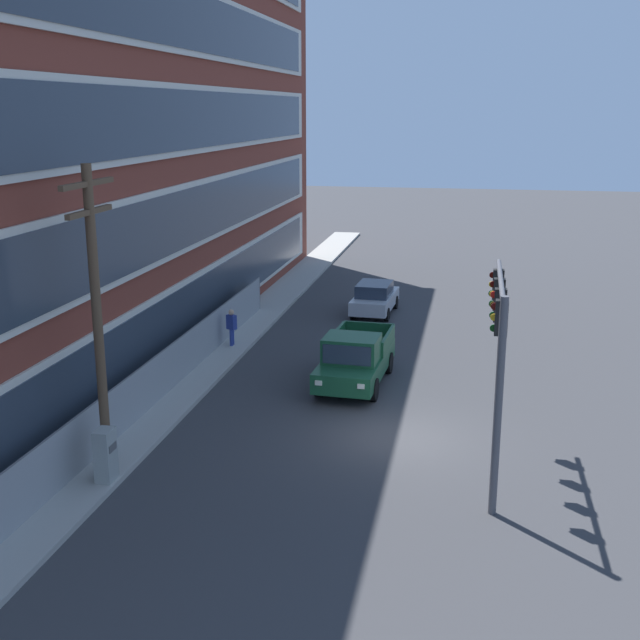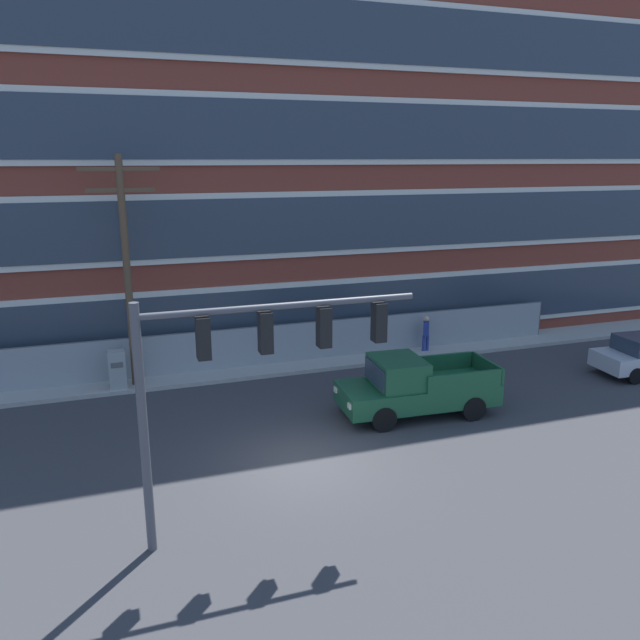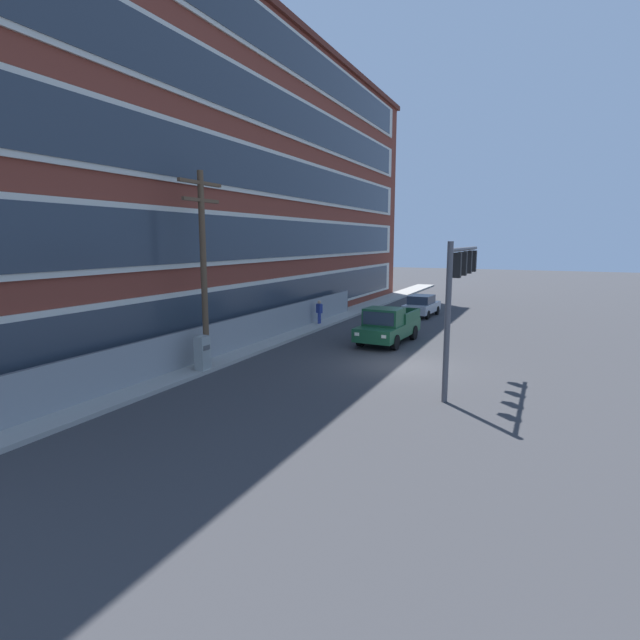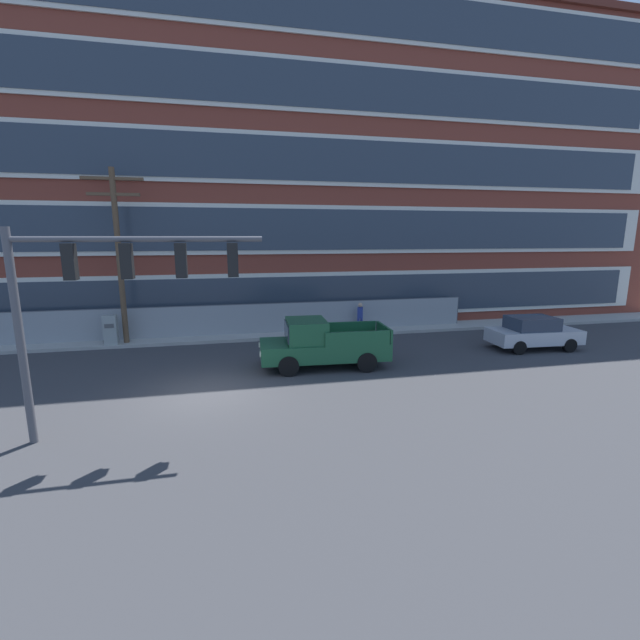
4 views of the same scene
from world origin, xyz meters
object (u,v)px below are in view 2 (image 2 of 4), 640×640
at_px(pickup_truck_dark_green, 414,387).
at_px(pedestrian_near_cabinet, 426,332).
at_px(traffic_signal_mast, 245,358).
at_px(utility_pole_near_corner, 126,262).
at_px(electrical_cabinet, 118,372).

bearing_deg(pickup_truck_dark_green, pedestrian_near_cabinet, 58.44).
distance_m(traffic_signal_mast, pedestrian_near_cabinet, 14.88).
distance_m(traffic_signal_mast, utility_pole_near_corner, 10.48).
bearing_deg(pickup_truck_dark_green, utility_pole_near_corner, 147.25).
bearing_deg(traffic_signal_mast, pedestrian_near_cabinet, 46.01).
bearing_deg(traffic_signal_mast, pickup_truck_dark_green, 35.82).
distance_m(pickup_truck_dark_green, pedestrian_near_cabinet, 6.69).
relative_size(pickup_truck_dark_green, electrical_cabinet, 3.36).
height_order(pickup_truck_dark_green, utility_pole_near_corner, utility_pole_near_corner).
bearing_deg(pedestrian_near_cabinet, traffic_signal_mast, -133.99).
height_order(utility_pole_near_corner, electrical_cabinet, utility_pole_near_corner).
relative_size(traffic_signal_mast, utility_pole_near_corner, 0.73).
xyz_separation_m(pickup_truck_dark_green, electrical_cabinet, (-9.19, 5.25, -0.15)).
xyz_separation_m(utility_pole_near_corner, pedestrian_near_cabinet, (12.08, 0.18, -3.72)).
height_order(traffic_signal_mast, utility_pole_near_corner, utility_pole_near_corner).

